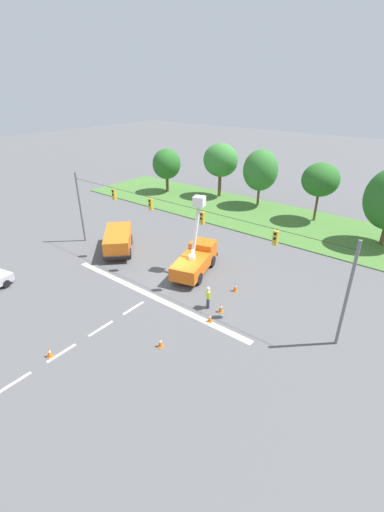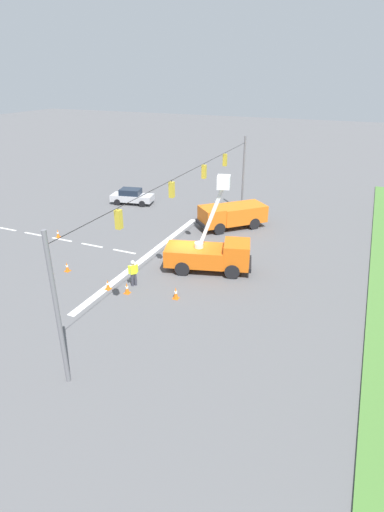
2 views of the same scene
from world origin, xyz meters
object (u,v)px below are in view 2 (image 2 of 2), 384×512
object	(u,v)px
traffic_cone_foreground_right	(108,285)
traffic_cone_mid_left	(58,234)
utility_truck_support_near	(232,214)
road_worker	(133,272)
traffic_cone_near_bucket	(176,293)
utility_truck_bucket_lift	(211,253)
traffic_cone_mid_right	(67,267)
traffic_cone_foreground_left	(127,288)
sedan_silver	(132,196)

from	to	relation	value
traffic_cone_foreground_right	traffic_cone_mid_left	world-z (taller)	traffic_cone_mid_left
utility_truck_support_near	road_worker	size ratio (longest dim) A/B	3.32
traffic_cone_near_bucket	traffic_cone_mid_left	bearing A→B (deg)	-110.56
utility_truck_bucket_lift	traffic_cone_near_bucket	bearing A→B (deg)	-7.23
road_worker	traffic_cone_mid_right	xyz separation A→B (m)	(0.10, -5.27, -0.66)
traffic_cone_near_bucket	road_worker	bearing A→B (deg)	-97.14
utility_truck_bucket_lift	utility_truck_support_near	size ratio (longest dim) A/B	1.13
traffic_cone_foreground_left	traffic_cone_near_bucket	world-z (taller)	traffic_cone_near_bucket
utility_truck_bucket_lift	road_worker	xyz separation A→B (m)	(4.01, -3.73, -0.33)
road_worker	traffic_cone_mid_left	xyz separation A→B (m)	(-4.57, -10.06, -0.66)
sedan_silver	traffic_cone_near_bucket	distance (m)	19.88
road_worker	traffic_cone_near_bucket	bearing A→B (deg)	82.86
utility_truck_support_near	traffic_cone_foreground_right	world-z (taller)	utility_truck_support_near
utility_truck_support_near	traffic_cone_foreground_left	size ratio (longest dim) A/B	7.99
traffic_cone_foreground_left	traffic_cone_mid_right	xyz separation A→B (m)	(-0.94, -5.40, -0.02)
utility_truck_support_near	traffic_cone_near_bucket	xyz separation A→B (m)	(12.97, 0.77, -0.82)
traffic_cone_foreground_left	traffic_cone_foreground_right	world-z (taller)	traffic_cone_foreground_left
road_worker	traffic_cone_mid_left	distance (m)	11.07
sedan_silver	traffic_cone_mid_right	distance (m)	15.71
road_worker	utility_truck_support_near	bearing A→B (deg)	169.17
utility_truck_support_near	traffic_cone_mid_right	size ratio (longest dim) A/B	8.50
utility_truck_bucket_lift	utility_truck_support_near	bearing A→B (deg)	-171.19
traffic_cone_mid_left	road_worker	bearing A→B (deg)	65.59
traffic_cone_foreground_right	traffic_cone_near_bucket	size ratio (longest dim) A/B	0.89
road_worker	traffic_cone_foreground_right	world-z (taller)	road_worker
traffic_cone_foreground_left	traffic_cone_mid_right	size ratio (longest dim) A/B	1.06
utility_truck_bucket_lift	traffic_cone_mid_right	xyz separation A→B (m)	(4.11, -9.00, -0.99)
sedan_silver	traffic_cone_mid_left	size ratio (longest dim) A/B	6.66
utility_truck_bucket_lift	utility_truck_support_near	distance (m)	8.67
road_worker	traffic_cone_near_bucket	size ratio (longest dim) A/B	2.32
traffic_cone_foreground_right	traffic_cone_foreground_left	bearing A→B (deg)	91.71
traffic_cone_mid_right	traffic_cone_near_bucket	world-z (taller)	traffic_cone_near_bucket
road_worker	traffic_cone_foreground_left	world-z (taller)	road_worker
utility_truck_support_near	road_worker	world-z (taller)	utility_truck_support_near
traffic_cone_near_bucket	sedan_silver	bearing A→B (deg)	-141.08
sedan_silver	utility_truck_support_near	bearing A→B (deg)	77.96
utility_truck_support_near	traffic_cone_mid_left	size ratio (longest dim) A/B	8.55
sedan_silver	road_worker	world-z (taller)	road_worker
traffic_cone_mid_right	traffic_cone_near_bucket	size ratio (longest dim) A/B	0.91
utility_truck_bucket_lift	traffic_cone_mid_left	bearing A→B (deg)	-92.31
traffic_cone_mid_left	traffic_cone_near_bucket	world-z (taller)	traffic_cone_near_bucket
traffic_cone_near_bucket	utility_truck_support_near	bearing A→B (deg)	-176.61
traffic_cone_mid_left	traffic_cone_mid_right	xyz separation A→B (m)	(4.67, 4.79, 0.00)
utility_truck_bucket_lift	traffic_cone_mid_right	size ratio (longest dim) A/B	9.60
sedan_silver	traffic_cone_foreground_left	distance (m)	18.68
utility_truck_bucket_lift	traffic_cone_foreground_left	size ratio (longest dim) A/B	9.03
traffic_cone_foreground_right	utility_truck_support_near	bearing A→B (deg)	164.98
utility_truck_bucket_lift	sedan_silver	world-z (taller)	utility_truck_bucket_lift
utility_truck_bucket_lift	traffic_cone_mid_left	world-z (taller)	utility_truck_bucket_lift
utility_truck_support_near	traffic_cone_near_bucket	bearing A→B (deg)	3.39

